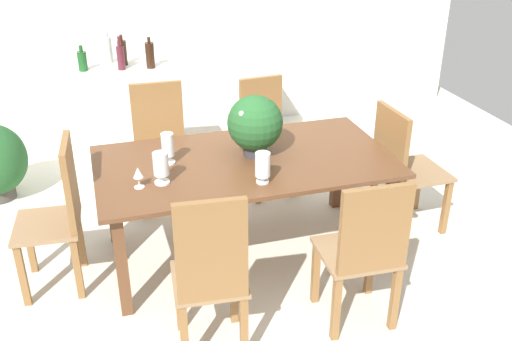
{
  "coord_description": "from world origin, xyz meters",
  "views": [
    {
      "loc": [
        -0.96,
        -3.44,
        2.47
      ],
      "look_at": [
        0.09,
        0.07,
        0.64
      ],
      "focal_mm": 40.98,
      "sensor_mm": 36.0,
      "label": 1
    }
  ],
  "objects_px": {
    "wine_bottle_dark": "(82,61)",
    "wine_bottle_green": "(150,55)",
    "chair_near_left": "(211,273)",
    "chair_far_right": "(265,129)",
    "chair_near_right": "(365,249)",
    "crystal_vase_right": "(161,165)",
    "wine_bottle_clear": "(122,52)",
    "crystal_vase_left": "(168,146)",
    "chair_foot_end": "(401,163)",
    "wine_bottle_amber": "(121,57)",
    "flower_centerpiece": "(255,124)",
    "crystal_vase_center_near": "(263,166)",
    "kitchen_counter": "(173,107)",
    "chair_far_left": "(160,139)",
    "wine_bottle_tall": "(108,50)",
    "dining_table": "(245,171)",
    "wine_glass": "(138,174)",
    "chair_head_end": "(60,209)"
  },
  "relations": [
    {
      "from": "chair_far_left",
      "to": "crystal_vase_left",
      "type": "height_order",
      "value": "chair_far_left"
    },
    {
      "from": "wine_glass",
      "to": "chair_near_left",
      "type": "bearing_deg",
      "value": -70.22
    },
    {
      "from": "chair_near_right",
      "to": "kitchen_counter",
      "type": "xyz_separation_m",
      "value": [
        -0.64,
        2.89,
        -0.09
      ]
    },
    {
      "from": "wine_bottle_dark",
      "to": "wine_bottle_green",
      "type": "xyz_separation_m",
      "value": [
        0.59,
        -0.08,
        0.03
      ]
    },
    {
      "from": "kitchen_counter",
      "to": "wine_bottle_green",
      "type": "distance_m",
      "value": 0.64
    },
    {
      "from": "chair_foot_end",
      "to": "crystal_vase_right",
      "type": "distance_m",
      "value": 1.85
    },
    {
      "from": "dining_table",
      "to": "wine_bottle_green",
      "type": "xyz_separation_m",
      "value": [
        -0.39,
        1.75,
        0.39
      ]
    },
    {
      "from": "chair_far_left",
      "to": "chair_foot_end",
      "type": "relative_size",
      "value": 1.02
    },
    {
      "from": "crystal_vase_right",
      "to": "wine_bottle_amber",
      "type": "relative_size",
      "value": 0.69
    },
    {
      "from": "chair_far_left",
      "to": "wine_bottle_green",
      "type": "relative_size",
      "value": 3.62
    },
    {
      "from": "crystal_vase_left",
      "to": "wine_bottle_amber",
      "type": "bearing_deg",
      "value": 94.87
    },
    {
      "from": "wine_bottle_green",
      "to": "crystal_vase_left",
      "type": "bearing_deg",
      "value": -93.98
    },
    {
      "from": "chair_head_end",
      "to": "crystal_vase_center_near",
      "type": "height_order",
      "value": "chair_head_end"
    },
    {
      "from": "wine_bottle_amber",
      "to": "wine_bottle_tall",
      "type": "height_order",
      "value": "wine_bottle_amber"
    },
    {
      "from": "crystal_vase_left",
      "to": "wine_bottle_clear",
      "type": "distance_m",
      "value": 1.84
    },
    {
      "from": "chair_near_right",
      "to": "chair_far_right",
      "type": "distance_m",
      "value": 1.92
    },
    {
      "from": "wine_glass",
      "to": "wine_bottle_clear",
      "type": "xyz_separation_m",
      "value": [
        0.12,
        2.12,
        0.2
      ]
    },
    {
      "from": "chair_near_right",
      "to": "chair_near_left",
      "type": "xyz_separation_m",
      "value": [
        -0.91,
        0.0,
        0.02
      ]
    },
    {
      "from": "crystal_vase_center_near",
      "to": "wine_bottle_clear",
      "type": "relative_size",
      "value": 0.73
    },
    {
      "from": "wine_bottle_dark",
      "to": "chair_foot_end",
      "type": "bearing_deg",
      "value": -39.87
    },
    {
      "from": "dining_table",
      "to": "kitchen_counter",
      "type": "height_order",
      "value": "kitchen_counter"
    },
    {
      "from": "wine_bottle_green",
      "to": "wine_bottle_dark",
      "type": "bearing_deg",
      "value": 171.87
    },
    {
      "from": "dining_table",
      "to": "wine_bottle_amber",
      "type": "distance_m",
      "value": 1.93
    },
    {
      "from": "chair_foot_end",
      "to": "wine_bottle_amber",
      "type": "relative_size",
      "value": 3.3
    },
    {
      "from": "chair_far_left",
      "to": "wine_bottle_amber",
      "type": "bearing_deg",
      "value": 105.85
    },
    {
      "from": "dining_table",
      "to": "crystal_vase_center_near",
      "type": "distance_m",
      "value": 0.41
    },
    {
      "from": "chair_far_left",
      "to": "wine_bottle_dark",
      "type": "bearing_deg",
      "value": 123.28
    },
    {
      "from": "crystal_vase_right",
      "to": "wine_bottle_tall",
      "type": "bearing_deg",
      "value": 93.87
    },
    {
      "from": "chair_head_end",
      "to": "chair_foot_end",
      "type": "relative_size",
      "value": 1.04
    },
    {
      "from": "flower_centerpiece",
      "to": "crystal_vase_center_near",
      "type": "xyz_separation_m",
      "value": [
        -0.07,
        -0.41,
        -0.11
      ]
    },
    {
      "from": "chair_near_left",
      "to": "chair_far_right",
      "type": "bearing_deg",
      "value": -110.23
    },
    {
      "from": "crystal_vase_left",
      "to": "kitchen_counter",
      "type": "distance_m",
      "value": 1.9
    },
    {
      "from": "wine_bottle_amber",
      "to": "wine_bottle_dark",
      "type": "height_order",
      "value": "wine_bottle_amber"
    },
    {
      "from": "wine_bottle_green",
      "to": "chair_head_end",
      "type": "bearing_deg",
      "value": -115.62
    },
    {
      "from": "chair_far_right",
      "to": "chair_head_end",
      "type": "relative_size",
      "value": 0.95
    },
    {
      "from": "chair_foot_end",
      "to": "chair_near_left",
      "type": "bearing_deg",
      "value": 118.4
    },
    {
      "from": "wine_bottle_amber",
      "to": "wine_bottle_dark",
      "type": "bearing_deg",
      "value": 168.92
    },
    {
      "from": "wine_glass",
      "to": "wine_bottle_dark",
      "type": "distance_m",
      "value": 2.06
    },
    {
      "from": "dining_table",
      "to": "crystal_vase_center_near",
      "type": "height_order",
      "value": "crystal_vase_center_near"
    },
    {
      "from": "chair_far_right",
      "to": "wine_bottle_tall",
      "type": "bearing_deg",
      "value": 133.24
    },
    {
      "from": "dining_table",
      "to": "chair_far_left",
      "type": "relative_size",
      "value": 1.98
    },
    {
      "from": "flower_centerpiece",
      "to": "wine_bottle_tall",
      "type": "distance_m",
      "value": 2.14
    },
    {
      "from": "chair_far_left",
      "to": "chair_near_left",
      "type": "bearing_deg",
      "value": -88.2
    },
    {
      "from": "crystal_vase_left",
      "to": "chair_far_left",
      "type": "bearing_deg",
      "value": 86.35
    },
    {
      "from": "chair_near_left",
      "to": "chair_head_end",
      "type": "bearing_deg",
      "value": -45.9
    },
    {
      "from": "crystal_vase_right",
      "to": "wine_bottle_clear",
      "type": "xyz_separation_m",
      "value": [
        -0.03,
        2.1,
        0.17
      ]
    },
    {
      "from": "flower_centerpiece",
      "to": "wine_bottle_green",
      "type": "distance_m",
      "value": 1.77
    },
    {
      "from": "chair_near_right",
      "to": "wine_glass",
      "type": "bearing_deg",
      "value": -30.2
    },
    {
      "from": "kitchen_counter",
      "to": "wine_bottle_dark",
      "type": "bearing_deg",
      "value": -173.5
    },
    {
      "from": "wine_bottle_green",
      "to": "wine_bottle_clear",
      "type": "relative_size",
      "value": 1.01
    }
  ]
}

